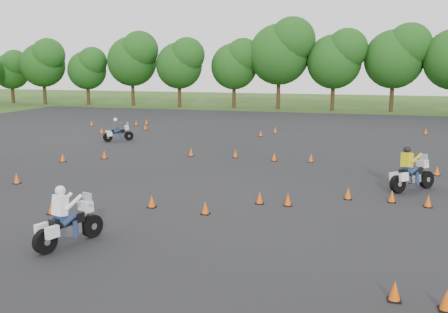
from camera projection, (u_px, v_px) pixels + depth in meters
name	position (u px, v px, depth m)	size (l,w,h in m)	color
ground	(196.00, 207.00, 18.52)	(140.00, 140.00, 0.00)	#2D5119
asphalt_pad	(235.00, 173.00, 24.21)	(62.00, 62.00, 0.00)	black
treeline	(354.00, 69.00, 50.28)	(86.57, 32.67, 11.07)	#1A4714
traffic_cones	(230.00, 172.00, 23.54)	(33.16, 33.10, 0.45)	#DF5009
rider_grey	(118.00, 129.00, 34.02)	(2.09, 0.64, 1.62)	#37393E
rider_yellow	(414.00, 169.00, 20.74)	(2.45, 0.75, 1.89)	gold
rider_white	(69.00, 215.00, 14.53)	(2.37, 0.73, 1.83)	white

